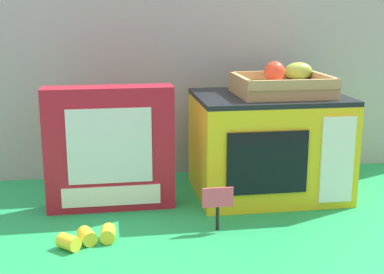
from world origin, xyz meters
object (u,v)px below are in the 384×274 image
cookie_set_box (110,149)px  loose_toy_banana (88,237)px  toy_microwave (268,145)px  price_sign (218,202)px  food_groups_crate (283,85)px

cookie_set_box → loose_toy_banana: bearing=-103.7°
toy_microwave → price_sign: size_ratio=3.81×
price_sign → cookie_set_box: bearing=142.4°
price_sign → loose_toy_banana: 0.29m
toy_microwave → loose_toy_banana: bearing=-151.0°
food_groups_crate → toy_microwave: bearing=177.7°
food_groups_crate → cookie_set_box: bearing=-174.3°
food_groups_crate → cookie_set_box: (-0.45, -0.05, -0.14)m
food_groups_crate → loose_toy_banana: bearing=-152.8°
toy_microwave → cookie_set_box: bearing=-173.6°
toy_microwave → cookie_set_box: 0.42m
toy_microwave → loose_toy_banana: toy_microwave is taller
loose_toy_banana → cookie_set_box: bearing=76.3°
cookie_set_box → loose_toy_banana: size_ratio=2.50×
price_sign → loose_toy_banana: (-0.28, -0.03, -0.05)m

